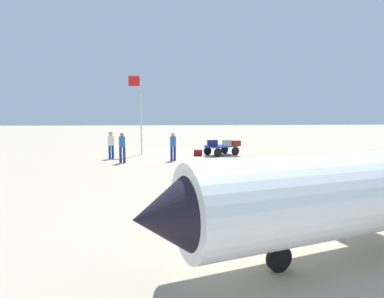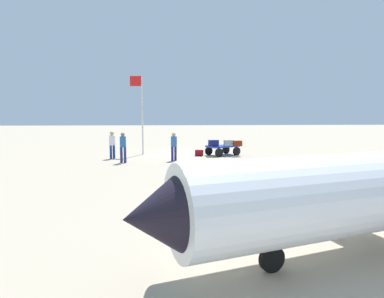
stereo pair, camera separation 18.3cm
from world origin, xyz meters
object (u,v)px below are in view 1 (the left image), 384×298
object	(u,v)px
suitcase_tan	(227,143)
worker_supervisor	(111,143)
worker_lead	(173,144)
suitcase_olive	(236,143)
flagpole	(140,108)
suitcase_grey	(212,143)
suitcase_maroon	(198,153)
worker_trailing	(122,146)
luggage_cart	(221,148)

from	to	relation	value
suitcase_tan	worker_supervisor	world-z (taller)	worker_supervisor
suitcase_tan	worker_supervisor	xyz separation A→B (m)	(7.00, 0.75, 0.13)
worker_lead	suitcase_tan	bearing A→B (deg)	-151.92
suitcase_olive	flagpole	distance (m)	6.53
suitcase_grey	worker_supervisor	size ratio (longest dim) A/B	0.39
suitcase_grey	worker_supervisor	bearing A→B (deg)	5.97
suitcase_maroon	flagpole	xyz separation A→B (m)	(3.65, -1.12, 2.81)
suitcase_maroon	worker_lead	world-z (taller)	worker_lead
suitcase_maroon	flagpole	size ratio (longest dim) A/B	0.11
worker_lead	worker_trailing	bearing A→B (deg)	13.04
worker_supervisor	flagpole	distance (m)	3.23
suitcase_maroon	suitcase_grey	bearing A→B (deg)	165.15
luggage_cart	flagpole	size ratio (longest dim) A/B	0.44
luggage_cart	worker_supervisor	bearing A→B (deg)	9.18
suitcase_grey	worker_trailing	xyz separation A→B (m)	(5.16, 2.33, 0.12)
suitcase_olive	worker_trailing	xyz separation A→B (m)	(6.64, 2.31, 0.14)
worker_lead	suitcase_grey	bearing A→B (deg)	-145.29
luggage_cart	flagpole	distance (m)	5.81
suitcase_maroon	worker_supervisor	size ratio (longest dim) A/B	0.34
suitcase_grey	flagpole	bearing A→B (deg)	-16.62
suitcase_tan	luggage_cart	bearing A→B (deg)	-44.58
luggage_cart	suitcase_grey	bearing A→B (deg)	34.97
flagpole	worker_trailing	bearing A→B (deg)	79.95
suitcase_grey	suitcase_maroon	size ratio (longest dim) A/B	1.15
worker_trailing	suitcase_tan	bearing A→B (deg)	-158.18
suitcase_olive	flagpole	world-z (taller)	flagpole
luggage_cart	suitcase_tan	world-z (taller)	suitcase_tan
luggage_cart	worker_lead	xyz separation A→B (m)	(3.10, 2.15, 0.46)
suitcase_maroon	worker_supervisor	world-z (taller)	worker_supervisor
suitcase_tan	flagpole	world-z (taller)	flagpole
suitcase_grey	suitcase_olive	distance (m)	1.48
worker_supervisor	suitcase_olive	bearing A→B (deg)	-175.33
suitcase_grey	worker_supervisor	distance (m)	6.07
suitcase_olive	worker_lead	bearing A→B (deg)	23.20
suitcase_maroon	worker_supervisor	distance (m)	5.30
flagpole	suitcase_tan	bearing A→B (deg)	167.41
luggage_cart	worker_trailing	distance (m)	6.45
suitcase_grey	suitcase_tan	bearing A→B (deg)	-172.72
suitcase_olive	worker_lead	world-z (taller)	worker_lead
suitcase_grey	worker_lead	distance (m)	3.00
suitcase_maroon	worker_trailing	size ratio (longest dim) A/B	0.34
luggage_cart	worker_trailing	xyz separation A→B (m)	(5.80, 2.78, 0.47)
suitcase_grey	worker_trailing	distance (m)	5.67
luggage_cart	worker_supervisor	world-z (taller)	worker_supervisor
suitcase_olive	worker_trailing	world-z (taller)	worker_trailing
luggage_cart	worker_trailing	world-z (taller)	worker_trailing
suitcase_grey	worker_trailing	world-z (taller)	worker_trailing
suitcase_olive	worker_lead	distance (m)	4.29
luggage_cart	suitcase_tan	distance (m)	0.58
suitcase_tan	worker_trailing	size ratio (longest dim) A/B	0.35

